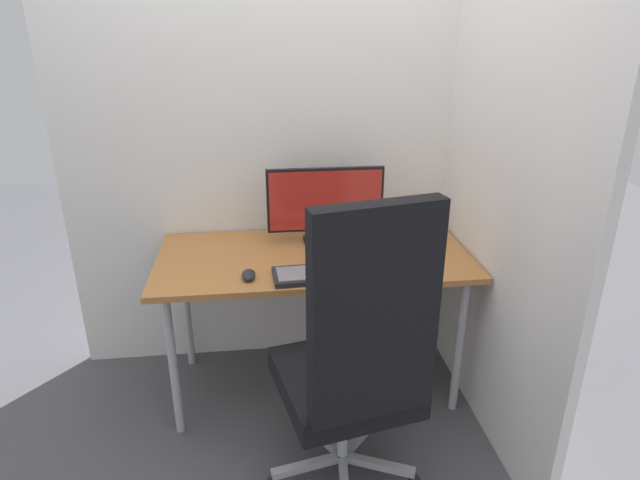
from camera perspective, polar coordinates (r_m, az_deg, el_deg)
ground_plane at (r=2.89m, az=-0.61°, el=-14.87°), size 8.00×8.00×0.00m
wall_back at (r=2.70m, az=-1.64°, el=14.89°), size 2.41×0.04×2.80m
wall_side_right at (r=2.40m, az=18.28°, el=12.88°), size 0.04×1.65×2.80m
desk at (r=2.55m, az=-0.68°, el=-2.84°), size 1.45×0.69×0.73m
office_chair at (r=1.98m, az=3.85°, el=-12.40°), size 0.62×0.62×1.25m
monitor at (r=2.59m, az=0.57°, el=3.90°), size 0.56×0.17×0.37m
keyboard at (r=2.31m, az=0.33°, el=-3.56°), size 0.43×0.20×0.03m
mouse at (r=2.30m, az=-7.53°, el=-3.66°), size 0.06×0.10×0.03m
pen_holder at (r=2.81m, az=10.55°, el=1.87°), size 0.08×0.08×0.18m
notebook at (r=2.46m, az=9.43°, el=-2.22°), size 0.20×0.26×0.02m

